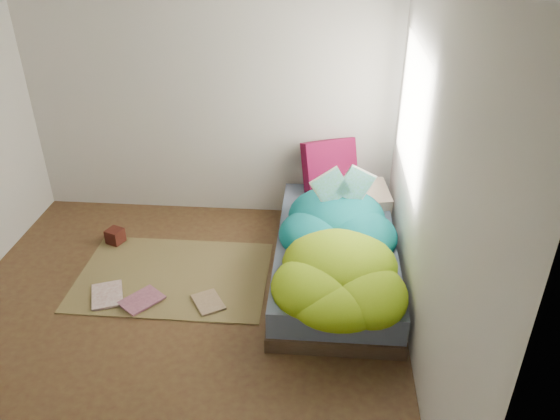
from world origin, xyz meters
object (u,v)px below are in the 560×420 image
object	(u,v)px
bed	(335,256)
floor_book_b	(133,294)
open_book	(344,176)
floor_book_a	(92,298)
wooden_box	(115,236)
pillow_magenta	(330,166)

from	to	relation	value
bed	floor_book_b	size ratio (longest dim) A/B	6.35
open_book	floor_book_b	bearing A→B (deg)	-172.94
open_book	floor_book_a	world-z (taller)	open_book
open_book	wooden_box	distance (m)	2.20
floor_book_a	open_book	bearing A→B (deg)	-0.14
pillow_magenta	floor_book_b	bearing A→B (deg)	-163.03
wooden_box	floor_book_b	bearing A→B (deg)	-61.60
bed	floor_book_a	distance (m)	2.02
pillow_magenta	open_book	world-z (taller)	open_book
pillow_magenta	open_book	xyz separation A→B (m)	(0.11, -0.64, 0.23)
wooden_box	floor_book_a	distance (m)	0.83
bed	wooden_box	world-z (taller)	bed
pillow_magenta	open_book	size ratio (longest dim) A/B	1.12
floor_book_a	floor_book_b	xyz separation A→B (m)	(0.32, 0.07, 0.00)
bed	wooden_box	xyz separation A→B (m)	(-2.03, 0.29, -0.09)
pillow_magenta	floor_book_a	xyz separation A→B (m)	(-1.87, -1.41, -0.57)
open_book	wooden_box	size ratio (longest dim) A/B	3.30
floor_book_b	bed	bearing A→B (deg)	54.54
pillow_magenta	floor_book_a	world-z (taller)	pillow_magenta
floor_book_b	pillow_magenta	bearing A→B (deg)	79.40
open_book	floor_book_a	bearing A→B (deg)	-174.47
pillow_magenta	wooden_box	world-z (taller)	pillow_magenta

